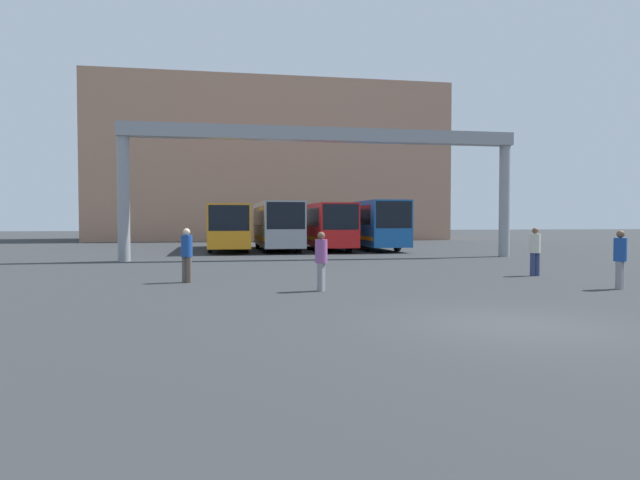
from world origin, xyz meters
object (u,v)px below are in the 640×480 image
object	(u,v)px
bus_slot_1	(277,223)
pedestrian_near_center	(187,254)
bus_slot_2	(324,224)
pedestrian_mid_left	(535,250)
bus_slot_3	(368,222)
pedestrian_mid_right	(620,258)
pedestrian_near_right	(321,260)
bus_slot_0	(227,224)

from	to	relation	value
bus_slot_1	pedestrian_near_center	xyz separation A→B (m)	(-5.03, -19.29, -0.90)
pedestrian_near_center	bus_slot_2	bearing A→B (deg)	-74.91
bus_slot_1	pedestrian_mid_left	xyz separation A→B (m)	(7.52, -19.32, -0.91)
bus_slot_3	pedestrian_mid_left	bearing A→B (deg)	-87.50
pedestrian_near_center	pedestrian_mid_right	distance (m)	13.47
bus_slot_1	pedestrian_near_right	xyz separation A→B (m)	(-1.08, -22.32, -0.94)
bus_slot_2	bus_slot_3	size ratio (longest dim) A/B	0.87
bus_slot_1	bus_slot_3	size ratio (longest dim) A/B	0.86
bus_slot_2	pedestrian_mid_left	distance (m)	19.87
bus_slot_3	pedestrian_near_right	distance (m)	24.44
bus_slot_0	pedestrian_mid_right	world-z (taller)	bus_slot_0
pedestrian_near_right	pedestrian_mid_right	world-z (taller)	pedestrian_mid_right
bus_slot_0	bus_slot_3	distance (m)	9.95
bus_slot_0	bus_slot_2	bearing A→B (deg)	-5.74
bus_slot_2	bus_slot_3	xyz separation A→B (m)	(3.32, 0.76, 0.11)
bus_slot_1	pedestrian_mid_left	distance (m)	20.75
bus_slot_3	pedestrian_mid_left	xyz separation A→B (m)	(0.88, -20.17, -0.96)
bus_slot_2	pedestrian_near_center	bearing A→B (deg)	-113.31
bus_slot_2	pedestrian_near_center	distance (m)	21.12
bus_slot_2	pedestrian_mid_left	bearing A→B (deg)	-77.79
bus_slot_0	bus_slot_3	xyz separation A→B (m)	(9.95, 0.10, 0.16)
bus_slot_3	pedestrian_mid_right	bearing A→B (deg)	-87.33
bus_slot_1	pedestrian_mid_left	size ratio (longest dim) A/B	5.79
pedestrian_mid_right	bus_slot_1	bearing A→B (deg)	73.09
pedestrian_near_center	bus_slot_3	bearing A→B (deg)	-81.69
bus_slot_2	bus_slot_3	distance (m)	3.41
bus_slot_0	pedestrian_mid_left	distance (m)	22.82
bus_slot_0	pedestrian_mid_left	world-z (taller)	bus_slot_0
bus_slot_0	bus_slot_1	distance (m)	3.40
bus_slot_2	pedestrian_mid_left	size ratio (longest dim) A/B	5.88
bus_slot_3	pedestrian_mid_left	distance (m)	20.21
pedestrian_near_center	pedestrian_mid_right	bearing A→B (deg)	-159.76
bus_slot_0	pedestrian_near_right	world-z (taller)	bus_slot_0
pedestrian_near_center	pedestrian_mid_left	xyz separation A→B (m)	(12.55, -0.02, -0.00)
pedestrian_mid_left	bus_slot_0	bearing A→B (deg)	-59.23
bus_slot_3	pedestrian_near_right	world-z (taller)	bus_slot_3
bus_slot_2	pedestrian_near_center	size ratio (longest dim) A/B	5.86
bus_slot_2	pedestrian_mid_right	xyz separation A→B (m)	(4.45, -23.58, -0.86)
pedestrian_near_center	pedestrian_mid_left	size ratio (longest dim) A/B	1.00
bus_slot_3	pedestrian_mid_right	world-z (taller)	bus_slot_3
bus_slot_2	pedestrian_mid_left	world-z (taller)	bus_slot_2
pedestrian_mid_left	pedestrian_mid_right	bearing A→B (deg)	95.86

